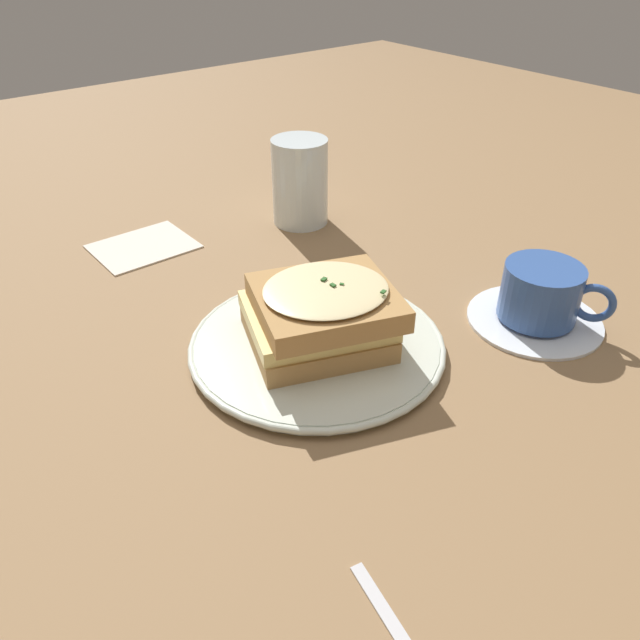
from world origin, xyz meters
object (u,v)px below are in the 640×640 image
(water_glass, at_px, (300,182))
(teacup_with_saucer, at_px, (540,299))
(sandwich, at_px, (322,316))
(napkin, at_px, (143,246))
(dinner_plate, at_px, (320,347))

(water_glass, bearing_deg, teacup_with_saucer, -82.94)
(sandwich, relative_size, teacup_with_saucer, 1.17)
(teacup_with_saucer, distance_m, water_glass, 0.36)
(sandwich, xyz_separation_m, napkin, (-0.04, 0.33, -0.04))
(dinner_plate, height_order, napkin, dinner_plate)
(water_glass, distance_m, napkin, 0.23)
(sandwich, xyz_separation_m, teacup_with_saucer, (0.21, -0.10, -0.02))
(dinner_plate, height_order, teacup_with_saucer, teacup_with_saucer)
(dinner_plate, height_order, sandwich, sandwich)
(napkin, bearing_deg, dinner_plate, -83.28)
(teacup_with_saucer, xyz_separation_m, water_glass, (-0.04, 0.36, 0.03))
(dinner_plate, xyz_separation_m, water_glass, (0.17, 0.26, 0.05))
(teacup_with_saucer, bearing_deg, sandwich, -142.10)
(dinner_plate, height_order, water_glass, water_glass)
(dinner_plate, relative_size, sandwich, 1.54)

